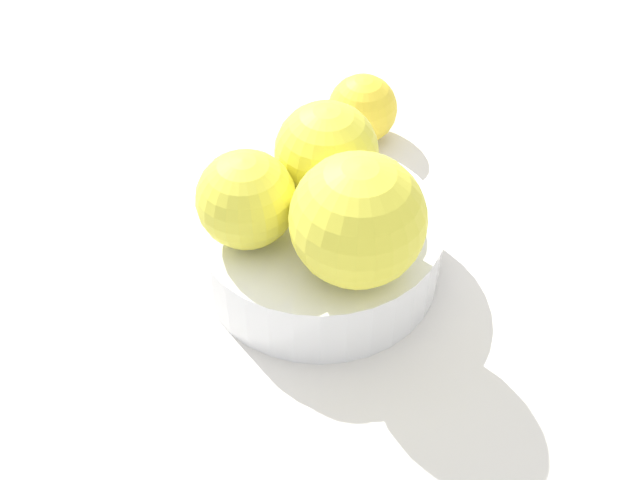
% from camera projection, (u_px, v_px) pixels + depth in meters
% --- Properties ---
extents(ground_plane, '(1.10, 1.10, 0.02)m').
position_uv_depth(ground_plane, '(320.00, 278.00, 0.57)').
color(ground_plane, silver).
extents(fruit_bowl, '(0.18, 0.18, 0.05)m').
position_uv_depth(fruit_bowl, '(320.00, 246.00, 0.55)').
color(fruit_bowl, white).
rests_on(fruit_bowl, ground_plane).
extents(orange_in_bowl_0, '(0.07, 0.07, 0.07)m').
position_uv_depth(orange_in_bowl_0, '(327.00, 153.00, 0.52)').
color(orange_in_bowl_0, yellow).
rests_on(orange_in_bowl_0, fruit_bowl).
extents(orange_in_bowl_1, '(0.09, 0.09, 0.09)m').
position_uv_depth(orange_in_bowl_1, '(358.00, 220.00, 0.47)').
color(orange_in_bowl_1, yellow).
rests_on(orange_in_bowl_1, fruit_bowl).
extents(orange_in_bowl_2, '(0.07, 0.07, 0.07)m').
position_uv_depth(orange_in_bowl_2, '(246.00, 199.00, 0.49)').
color(orange_in_bowl_2, yellow).
rests_on(orange_in_bowl_2, fruit_bowl).
extents(orange_loose_0, '(0.06, 0.06, 0.06)m').
position_uv_depth(orange_loose_0, '(363.00, 109.00, 0.66)').
color(orange_loose_0, yellow).
rests_on(orange_loose_0, ground_plane).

